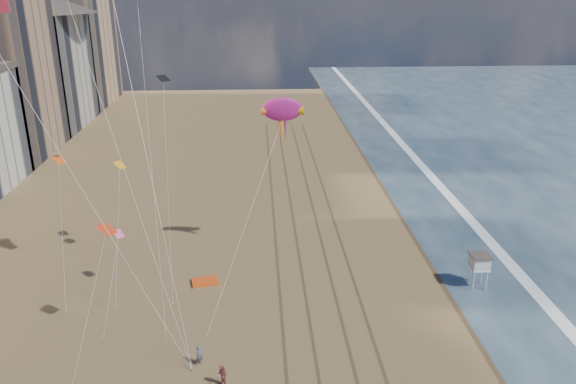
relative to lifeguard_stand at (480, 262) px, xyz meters
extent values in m
plane|color=#42301E|center=(1.07, 15.90, -2.65)|extent=(260.00, 260.00, 0.00)
plane|color=white|center=(5.27, 15.90, -2.64)|extent=(260.00, 260.00, 0.00)
cube|color=brown|center=(-19.13, 5.90, -2.64)|extent=(0.28, 120.00, 0.01)
cube|color=brown|center=(-16.73, 5.90, -2.64)|extent=(0.28, 120.00, 0.01)
cube|color=brown|center=(-13.93, 5.90, -2.64)|extent=(0.28, 120.00, 0.01)
cube|color=brown|center=(-11.73, 5.90, -2.64)|extent=(0.28, 120.00, 0.01)
cube|color=#BCB2A3|center=(-63.43, 67.90, 8.35)|extent=(15.00, 22.00, 22.00)
cone|color=#473D38|center=(-63.43, 67.90, 21.55)|extent=(34.22, 34.22, 4.40)
cube|color=tan|center=(-63.93, 89.90, 10.35)|extent=(16.00, 24.00, 26.00)
cylinder|color=white|center=(-0.63, -0.63, -1.70)|extent=(0.13, 0.13, 1.90)
cylinder|color=white|center=(0.63, -0.63, -1.70)|extent=(0.13, 0.13, 1.90)
cylinder|color=white|center=(-0.63, 0.63, -1.70)|extent=(0.13, 0.13, 1.90)
cylinder|color=white|center=(0.63, 0.63, -1.70)|extent=(0.13, 0.13, 1.90)
cube|color=white|center=(0.00, 0.00, -0.59)|extent=(1.69, 1.69, 0.13)
cube|color=white|center=(0.00, 0.00, 0.05)|extent=(1.59, 1.59, 1.16)
cube|color=#473D38|center=(0.00, 0.00, 0.73)|extent=(1.90, 1.90, 0.11)
cube|color=#F04E14|center=(-26.40, 2.21, -2.51)|extent=(2.76, 2.04, 0.28)
ellipsoid|color=#A81978|center=(-18.50, 7.07, 13.49)|extent=(4.19, 0.79, 2.49)
cone|color=#D84C14|center=(-19.99, 7.07, 13.31)|extent=(1.12, 0.94, 0.94)
cone|color=yellow|center=(-17.00, 7.07, 13.31)|extent=(1.12, 0.94, 0.94)
cylinder|color=silver|center=(-22.01, 0.15, 4.96)|extent=(0.03, 0.03, 21.73)
imported|color=#54576C|center=(-25.75, -10.35, -1.77)|extent=(0.75, 0.74, 1.75)
imported|color=#8F494D|center=(-23.84, -12.97, -1.75)|extent=(1.08, 1.10, 1.79)
plane|color=#F65F8B|center=(-34.09, 1.80, 3.04)|extent=(1.38, 1.36, 0.57)
plane|color=#FC5A15|center=(-39.83, 5.32, 9.28)|extent=(1.59, 1.66, 0.58)
plane|color=red|center=(-32.57, -6.91, 7.41)|extent=(1.77, 1.81, 0.57)
plane|color=#FDAA1A|center=(-34.63, 7.13, 8.09)|extent=(1.49, 1.52, 0.55)
plane|color=black|center=(-29.32, 4.74, 16.96)|extent=(1.68, 1.66, 0.42)
camera|label=1|loc=(-20.92, -46.55, 25.24)|focal=35.00mm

